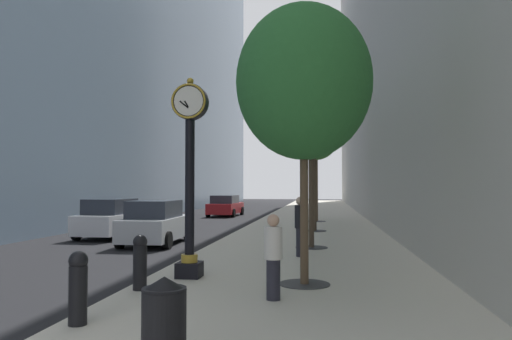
% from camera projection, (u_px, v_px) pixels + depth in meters
% --- Properties ---
extents(ground_plane, '(110.00, 110.00, 0.00)m').
position_uv_depth(ground_plane, '(258.00, 222.00, 30.48)').
color(ground_plane, black).
rests_on(ground_plane, ground).
extents(sidewalk_right, '(6.85, 80.00, 0.14)m').
position_uv_depth(sidewalk_right, '(314.00, 218.00, 32.98)').
color(sidewalk_right, beige).
rests_on(sidewalk_right, ground).
extents(street_clock, '(0.84, 0.55, 4.65)m').
position_uv_depth(street_clock, '(190.00, 167.00, 11.23)').
color(street_clock, black).
rests_on(street_clock, sidewalk_right).
extents(bollard_nearest, '(0.29, 0.29, 1.12)m').
position_uv_depth(bollard_nearest, '(78.00, 286.00, 7.34)').
color(bollard_nearest, black).
rests_on(bollard_nearest, sidewalk_right).
extents(bollard_second, '(0.29, 0.29, 1.12)m').
position_uv_depth(bollard_second, '(140.00, 261.00, 9.82)').
color(bollard_second, black).
rests_on(bollard_second, sidewalk_right).
extents(street_tree_near, '(2.95, 2.95, 6.07)m').
position_uv_depth(street_tree_near, '(304.00, 83.00, 10.49)').
color(street_tree_near, '#333335').
rests_on(street_tree_near, sidewalk_right).
extents(street_tree_mid_near, '(2.29, 2.29, 5.83)m').
position_uv_depth(street_tree_mid_near, '(311.00, 118.00, 16.69)').
color(street_tree_mid_near, '#333335').
rests_on(street_tree_mid_near, sidewalk_right).
extents(street_tree_mid_far, '(2.41, 2.41, 6.22)m').
position_uv_depth(street_tree_mid_far, '(314.00, 130.00, 22.90)').
color(street_tree_mid_far, '#333335').
rests_on(street_tree_mid_far, sidewalk_right).
extents(street_tree_far, '(2.94, 2.94, 7.07)m').
position_uv_depth(street_tree_far, '(316.00, 132.00, 29.11)').
color(street_tree_far, '#333335').
rests_on(street_tree_far, sidewalk_right).
extents(trash_bin, '(0.53, 0.53, 1.05)m').
position_uv_depth(trash_bin, '(164.00, 321.00, 5.61)').
color(trash_bin, black).
rests_on(trash_bin, sidewalk_right).
extents(pedestrian_walking, '(0.47, 0.52, 1.80)m').
position_uv_depth(pedestrian_walking, '(300.00, 225.00, 14.47)').
color(pedestrian_walking, '#23232D').
rests_on(pedestrian_walking, sidewalk_right).
extents(pedestrian_by_clock, '(0.47, 0.47, 1.58)m').
position_uv_depth(pedestrian_by_clock, '(273.00, 255.00, 8.96)').
color(pedestrian_by_clock, '#23232D').
rests_on(pedestrian_by_clock, sidewalk_right).
extents(car_white_near, '(2.13, 4.19, 1.70)m').
position_uv_depth(car_white_near, '(112.00, 219.00, 21.19)').
color(car_white_near, silver).
rests_on(car_white_near, ground).
extents(car_red_mid, '(2.22, 4.70, 1.58)m').
position_uv_depth(car_red_mid, '(225.00, 206.00, 36.42)').
color(car_red_mid, '#AD191E').
rests_on(car_red_mid, ground).
extents(car_silver_far, '(2.07, 4.25, 1.70)m').
position_uv_depth(car_silver_far, '(156.00, 223.00, 18.67)').
color(car_silver_far, '#B7BABF').
rests_on(car_silver_far, ground).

